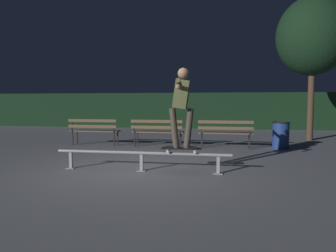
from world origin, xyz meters
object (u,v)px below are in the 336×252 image
at_px(park_bench_left_center, 157,130).
at_px(grind_rail, 142,156).
at_px(tree_far_right, 313,36).
at_px(park_bench_leftmost, 94,129).
at_px(park_bench_right_center, 225,131).
at_px(skateboard, 181,149).
at_px(trash_can, 281,135).
at_px(skateboarder, 182,101).

bearing_deg(park_bench_left_center, grind_rail, -83.64).
xyz_separation_m(park_bench_left_center, tree_far_right, (5.12, 2.66, 3.19)).
height_order(park_bench_leftmost, tree_far_right, tree_far_right).
xyz_separation_m(grind_rail, park_bench_left_center, (-0.38, 3.40, 0.24)).
relative_size(grind_rail, park_bench_right_center, 2.23).
xyz_separation_m(skateboard, trash_can, (2.50, 3.66, -0.05)).
distance_m(grind_rail, skateboard, 0.82).
distance_m(grind_rail, trash_can, 4.93).
xyz_separation_m(grind_rail, park_bench_leftmost, (-2.45, 3.40, 0.24)).
bearing_deg(skateboarder, park_bench_left_center, 109.23).
bearing_deg(tree_far_right, park_bench_right_center, -139.00).
distance_m(skateboard, park_bench_left_center, 3.60).
xyz_separation_m(grind_rail, tree_far_right, (4.74, 6.06, 3.42)).
distance_m(grind_rail, park_bench_left_center, 3.43).
bearing_deg(trash_can, skateboarder, -124.37).
xyz_separation_m(grind_rail, skateboard, (0.80, -0.00, 0.17)).
height_order(grind_rail, park_bench_leftmost, park_bench_leftmost).
relative_size(park_bench_left_center, trash_can, 2.01).
distance_m(park_bench_leftmost, tree_far_right, 8.30).
height_order(grind_rail, park_bench_right_center, park_bench_right_center).
relative_size(skateboard, trash_can, 0.98).
distance_m(park_bench_right_center, trash_can, 1.65).
bearing_deg(park_bench_leftmost, park_bench_left_center, 0.00).
bearing_deg(tree_far_right, skateboard, -123.04).
xyz_separation_m(park_bench_leftmost, tree_far_right, (7.19, 2.66, 3.19)).
distance_m(park_bench_leftmost, trash_can, 5.76).
height_order(skateboarder, park_bench_leftmost, skateboarder).
distance_m(grind_rail, park_bench_right_center, 3.80).
bearing_deg(park_bench_leftmost, skateboard, -46.30).
relative_size(park_bench_leftmost, park_bench_right_center, 1.00).
xyz_separation_m(park_bench_right_center, tree_far_right, (3.06, 2.66, 3.19)).
bearing_deg(park_bench_leftmost, park_bench_right_center, 0.00).
distance_m(grind_rail, park_bench_leftmost, 4.20).
xyz_separation_m(park_bench_leftmost, park_bench_right_center, (4.13, 0.00, 0.00)).
relative_size(skateboard, skateboarder, 0.50).
bearing_deg(park_bench_leftmost, tree_far_right, 20.28).
bearing_deg(park_bench_right_center, grind_rail, -116.39).
bearing_deg(park_bench_leftmost, grind_rail, -54.28).
bearing_deg(park_bench_left_center, skateboard, -70.82).
height_order(skateboard, park_bench_right_center, park_bench_right_center).
xyz_separation_m(grind_rail, park_bench_right_center, (1.69, 3.40, 0.24)).
distance_m(skateboarder, park_bench_right_center, 3.62).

